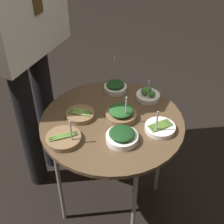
# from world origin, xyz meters

# --- Properties ---
(ground_plane) EXTENTS (8.00, 8.00, 0.00)m
(ground_plane) POSITION_xyz_m (0.00, 0.00, 0.00)
(ground_plane) COLOR black
(serving_cart) EXTENTS (0.67, 0.67, 0.63)m
(serving_cart) POSITION_xyz_m (0.00, 0.00, 0.59)
(serving_cart) COLOR brown
(serving_cart) RESTS_ON ground_plane
(bowl_spinach_back_left) EXTENTS (0.12, 0.12, 0.18)m
(bowl_spinach_back_left) POSITION_xyz_m (0.23, 0.09, 0.65)
(bowl_spinach_back_left) COLOR white
(bowl_spinach_back_left) RESTS_ON serving_cart
(bowl_spinach_front_right) EXTENTS (0.14, 0.14, 0.06)m
(bowl_spinach_front_right) POSITION_xyz_m (-0.11, -0.09, 0.65)
(bowl_spinach_front_right) COLOR white
(bowl_spinach_front_right) RESTS_ON serving_cart
(bowl_spinach_back_right) EXTENTS (0.14, 0.14, 0.15)m
(bowl_spinach_back_right) POSITION_xyz_m (0.03, -0.03, 0.66)
(bowl_spinach_back_right) COLOR brown
(bowl_spinach_back_right) RESTS_ON serving_cart
(bowl_asparagus_mid_left) EXTENTS (0.14, 0.14, 0.13)m
(bowl_asparagus_mid_left) POSITION_xyz_m (0.03, -0.22, 0.64)
(bowl_asparagus_mid_left) COLOR white
(bowl_asparagus_mid_left) RESTS_ON serving_cart
(bowl_asparagus_center) EXTENTS (0.13, 0.13, 0.03)m
(bowl_asparagus_center) POSITION_xyz_m (-0.04, 0.15, 0.64)
(bowl_asparagus_center) COLOR brown
(bowl_asparagus_center) RESTS_ON serving_cart
(bowl_broccoli_mid_right) EXTENTS (0.12, 0.12, 0.13)m
(bowl_broccoli_mid_right) POSITION_xyz_m (0.23, -0.09, 0.65)
(bowl_broccoli_mid_right) COLOR silver
(bowl_broccoli_mid_right) RESTS_ON serving_cart
(bowl_asparagus_near_rim) EXTENTS (0.15, 0.15, 0.12)m
(bowl_asparagus_near_rim) POSITION_xyz_m (-0.21, 0.13, 0.64)
(bowl_asparagus_near_rim) COLOR brown
(bowl_asparagus_near_rim) RESTS_ON serving_cart
(waiter_figure) EXTENTS (0.64, 0.24, 1.73)m
(waiter_figure) POSITION_xyz_m (0.06, 0.49, 1.09)
(waiter_figure) COLOR black
(waiter_figure) RESTS_ON ground_plane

